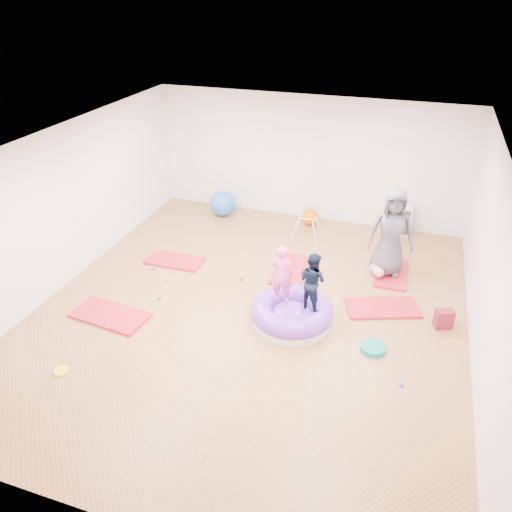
% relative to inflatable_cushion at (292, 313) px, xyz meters
% --- Properties ---
extents(room, '(7.01, 8.01, 2.81)m').
position_rel_inflatable_cushion_xyz_m(room, '(-0.74, 0.09, 1.23)').
color(room, '#9C7B45').
rests_on(room, ground).
extents(gym_mat_front_left, '(1.34, 0.77, 0.05)m').
position_rel_inflatable_cushion_xyz_m(gym_mat_front_left, '(-2.90, -0.83, -0.14)').
color(gym_mat_front_left, '#CF264F').
rests_on(gym_mat_front_left, ground).
extents(gym_mat_mid_left, '(1.13, 0.58, 0.05)m').
position_rel_inflatable_cushion_xyz_m(gym_mat_mid_left, '(-2.71, 1.17, -0.14)').
color(gym_mat_mid_left, '#CF264F').
rests_on(gym_mat_mid_left, ground).
extents(gym_mat_center_back, '(0.60, 1.19, 0.05)m').
position_rel_inflatable_cushion_xyz_m(gym_mat_center_back, '(-0.41, 1.55, -0.14)').
color(gym_mat_center_back, '#CF264F').
rests_on(gym_mat_center_back, ground).
extents(gym_mat_right, '(1.36, 0.99, 0.05)m').
position_rel_inflatable_cushion_xyz_m(gym_mat_right, '(1.38, 0.83, -0.14)').
color(gym_mat_right, '#CF264F').
rests_on(gym_mat_right, ground).
extents(gym_mat_rear_right, '(0.62, 1.20, 0.05)m').
position_rel_inflatable_cushion_xyz_m(gym_mat_rear_right, '(1.42, 2.06, -0.14)').
color(gym_mat_rear_right, '#CF264F').
rests_on(gym_mat_rear_right, ground).
extents(inflatable_cushion, '(1.35, 1.35, 0.42)m').
position_rel_inflatable_cushion_xyz_m(inflatable_cushion, '(0.00, 0.00, 0.00)').
color(inflatable_cushion, white).
rests_on(inflatable_cushion, ground).
extents(child_pink, '(0.37, 0.24, 1.01)m').
position_rel_inflatable_cushion_xyz_m(child_pink, '(-0.20, 0.05, 0.73)').
color(child_pink, '#FF50A9').
rests_on(child_pink, inflatable_cushion).
extents(child_navy, '(0.59, 0.54, 0.98)m').
position_rel_inflatable_cushion_xyz_m(child_navy, '(0.30, 0.03, 0.71)').
color(child_navy, black).
rests_on(child_navy, inflatable_cushion).
extents(adult_caregiver, '(0.91, 0.68, 1.68)m').
position_rel_inflatable_cushion_xyz_m(adult_caregiver, '(1.31, 2.01, 0.72)').
color(adult_caregiver, '#474857').
rests_on(adult_caregiver, gym_mat_rear_right).
extents(infant, '(0.39, 0.40, 0.23)m').
position_rel_inflatable_cushion_xyz_m(infant, '(1.21, 1.85, 0.00)').
color(infant, '#80A1D1').
rests_on(infant, gym_mat_rear_right).
extents(ball_pit_balls, '(4.85, 3.17, 0.06)m').
position_rel_inflatable_cushion_xyz_m(ball_pit_balls, '(-0.91, 0.74, -0.13)').
color(ball_pit_balls, blue).
rests_on(ball_pit_balls, ground).
extents(exercise_ball_blue, '(0.60, 0.60, 0.60)m').
position_rel_inflatable_cushion_xyz_m(exercise_ball_blue, '(-2.62, 3.54, 0.13)').
color(exercise_ball_blue, blue).
rests_on(exercise_ball_blue, ground).
extents(exercise_ball_orange, '(0.38, 0.38, 0.38)m').
position_rel_inflatable_cushion_xyz_m(exercise_ball_orange, '(-0.55, 3.69, 0.03)').
color(exercise_ball_orange, '#EA5E00').
rests_on(exercise_ball_orange, ground).
extents(infant_play_gym, '(0.62, 0.59, 0.47)m').
position_rel_inflatable_cushion_xyz_m(infant_play_gym, '(-0.47, 2.99, 0.15)').
color(infant_play_gym, silver).
rests_on(infant_play_gym, ground).
extents(cube_shelf, '(0.65, 0.32, 0.65)m').
position_rel_inflatable_cushion_xyz_m(cube_shelf, '(1.33, 3.88, 0.16)').
color(cube_shelf, silver).
rests_on(cube_shelf, ground).
extents(balance_disc, '(0.39, 0.39, 0.09)m').
position_rel_inflatable_cushion_xyz_m(balance_disc, '(1.36, -0.31, -0.12)').
color(balance_disc, '#107D79').
rests_on(balance_disc, ground).
extents(backpack, '(0.32, 0.26, 0.32)m').
position_rel_inflatable_cushion_xyz_m(backpack, '(2.36, 0.63, -0.00)').
color(backpack, '#C0042D').
rests_on(backpack, ground).
extents(yellow_toy, '(0.22, 0.22, 0.03)m').
position_rel_inflatable_cushion_xyz_m(yellow_toy, '(-2.83, -2.21, -0.15)').
color(yellow_toy, yellow).
rests_on(yellow_toy, ground).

